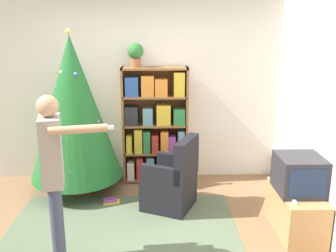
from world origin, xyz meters
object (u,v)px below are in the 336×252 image
object	(u,v)px
standing_person	(54,169)
potted_plant	(136,53)
bookshelf	(155,126)
television	(299,174)
christmas_tree	(74,109)
armchair	(172,183)

from	to	relation	value
standing_person	potted_plant	distance (m)	2.29
bookshelf	potted_plant	size ratio (longest dim) A/B	5.05
television	christmas_tree	bearing A→B (deg)	156.74
television	potted_plant	world-z (taller)	potted_plant
potted_plant	armchair	bearing A→B (deg)	-61.73
television	standing_person	world-z (taller)	standing_person
television	christmas_tree	size ratio (longest dim) A/B	0.22
television	standing_person	xyz separation A→B (m)	(-2.43, -0.55, 0.30)
christmas_tree	armchair	size ratio (longest dim) A/B	2.37
christmas_tree	potted_plant	distance (m)	1.12
standing_person	potted_plant	world-z (taller)	potted_plant
bookshelf	potted_plant	world-z (taller)	potted_plant
christmas_tree	bookshelf	bearing A→B (deg)	17.84
bookshelf	christmas_tree	world-z (taller)	christmas_tree
armchair	standing_person	size ratio (longest dim) A/B	0.56
christmas_tree	potted_plant	bearing A→B (deg)	23.54
christmas_tree	potted_plant	size ratio (longest dim) A/B	6.62
armchair	standing_person	distance (m)	1.72
television	armchair	distance (m)	1.51
bookshelf	television	distance (m)	2.14
television	armchair	size ratio (longest dim) A/B	0.53
standing_person	potted_plant	xyz separation A→B (m)	(0.62, 2.03, 0.88)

